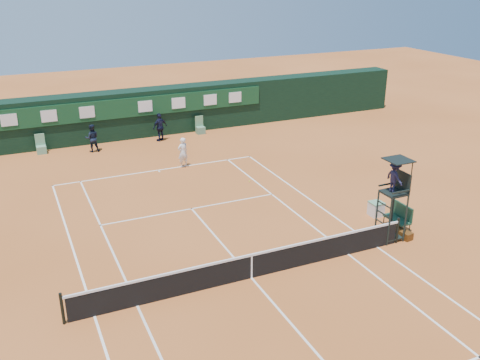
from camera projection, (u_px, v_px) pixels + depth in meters
name	position (u px, v px, depth m)	size (l,w,h in m)	color
ground	(251.00, 278.00, 18.95)	(90.00, 90.00, 0.00)	#C0652D
court_lines	(251.00, 278.00, 18.95)	(11.05, 23.85, 0.01)	white
tennis_net	(251.00, 265.00, 18.76)	(12.90, 0.10, 1.10)	black
back_wall	(127.00, 114.00, 34.28)	(40.00, 1.65, 3.00)	black
linesman_chair_left	(41.00, 148.00, 31.57)	(0.55, 0.50, 1.15)	#639773
linesman_chair_right	(200.00, 129.00, 35.36)	(0.55, 0.50, 1.15)	#578565
umpire_chair	(395.00, 183.00, 20.76)	(0.96, 0.95, 3.42)	black
player_bench	(399.00, 216.00, 22.33)	(0.56, 1.20, 1.10)	#183C2A
tennis_bag	(403.00, 234.00, 21.76)	(0.36, 0.83, 0.31)	black
cooler	(376.00, 209.00, 23.62)	(0.57, 0.57, 0.65)	silver
tennis_ball	(249.00, 181.00, 27.42)	(0.07, 0.07, 0.07)	#E6F037
player	(183.00, 152.00, 29.20)	(0.61, 0.40, 1.68)	white
ball_kid_left	(92.00, 138.00, 31.68)	(0.81, 0.63, 1.67)	black
ball_kid_right	(160.00, 127.00, 33.65)	(1.05, 0.44, 1.79)	black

